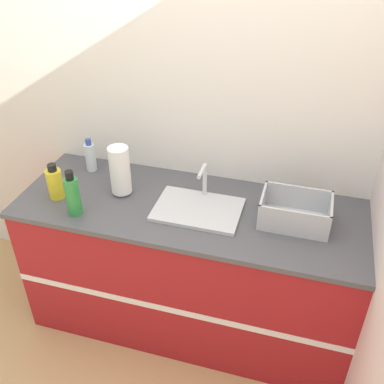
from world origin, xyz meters
TOP-DOWN VIEW (x-y plane):
  - ground_plane at (0.00, 0.00)m, footprint 12.00×12.00m
  - wall_back at (0.00, 0.71)m, footprint 4.29×0.06m
  - counter_cabinet at (0.00, 0.34)m, footprint 1.92×0.70m
  - sink at (0.05, 0.32)m, footprint 0.46×0.32m
  - paper_towel_roll at (-0.41, 0.36)m, footprint 0.11×0.11m
  - dish_rack at (0.56, 0.35)m, footprint 0.35×0.24m
  - bottle_yellow at (-0.74, 0.22)m, footprint 0.09×0.09m
  - bottle_clear at (-0.69, 0.54)m, footprint 0.06×0.06m
  - bottle_green at (-0.57, 0.11)m, footprint 0.08×0.08m

SIDE VIEW (x-z plane):
  - ground_plane at x=0.00m, z-range 0.00..0.00m
  - counter_cabinet at x=0.00m, z-range 0.00..0.90m
  - sink at x=0.05m, z-range 0.81..1.02m
  - dish_rack at x=0.56m, z-range 0.88..1.03m
  - bottle_yellow at x=-0.74m, z-range 0.88..1.09m
  - bottle_clear at x=-0.69m, z-range 0.88..1.10m
  - bottle_green at x=-0.57m, z-range 0.88..1.14m
  - paper_towel_roll at x=-0.41m, z-range 0.90..1.19m
  - wall_back at x=0.00m, z-range 0.00..2.60m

